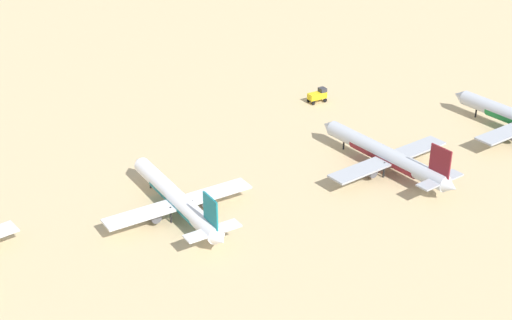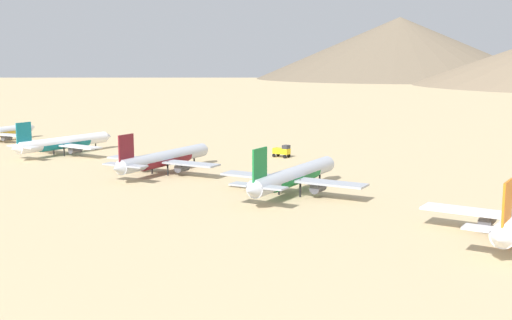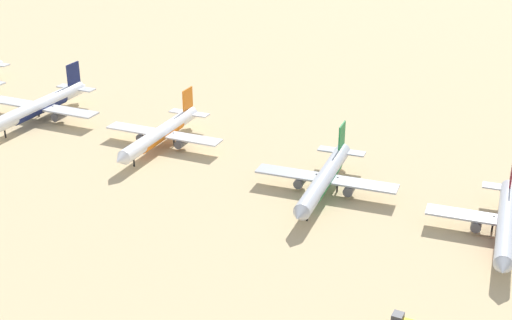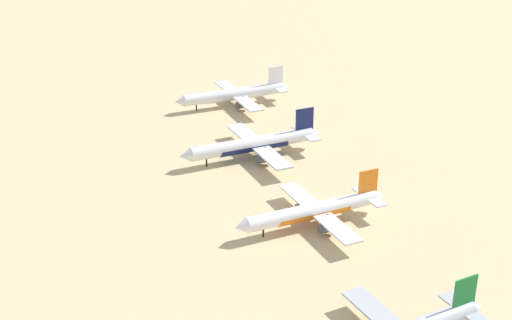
{
  "view_description": "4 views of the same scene",
  "coord_description": "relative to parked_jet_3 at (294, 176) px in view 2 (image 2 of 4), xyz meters",
  "views": [
    {
      "loc": [
        -112.15,
        140.84,
        77.97
      ],
      "look_at": [
        8.96,
        73.58,
        6.59
      ],
      "focal_mm": 50.9,
      "sensor_mm": 36.0,
      "label": 1
    },
    {
      "loc": [
        -119.47,
        -75.46,
        30.02
      ],
      "look_at": [
        4.06,
        16.45,
        5.83
      ],
      "focal_mm": 45.71,
      "sensor_mm": 36.0,
      "label": 2
    },
    {
      "loc": [
        140.06,
        57.96,
        75.07
      ],
      "look_at": [
        1.17,
        -14.8,
        5.89
      ],
      "focal_mm": 49.51,
      "sensor_mm": 36.0,
      "label": 3
    },
    {
      "loc": [
        63.38,
        96.51,
        89.81
      ],
      "look_at": [
        -2.61,
        -79.23,
        5.39
      ],
      "focal_mm": 50.97,
      "sensor_mm": 36.0,
      "label": 4
    }
  ],
  "objects": [
    {
      "name": "parked_jet_3",
      "position": [
        0.0,
        0.0,
        0.0
      ],
      "size": [
        42.39,
        34.58,
        12.23
      ],
      "color": "#B2B7C1",
      "rests_on": "ground"
    },
    {
      "name": "desert_hill_0",
      "position": [
        770.13,
        325.57,
        40.02
      ],
      "size": [
        413.29,
        413.29,
        88.18
      ],
      "primitive_type": "cone",
      "color": "#70604C",
      "rests_on": "ground"
    },
    {
      "name": "parked_jet_4",
      "position": [
        1.7,
        41.65,
        -0.12
      ],
      "size": [
        41.07,
        33.53,
        11.85
      ],
      "color": "#B2B7C1",
      "rests_on": "ground"
    },
    {
      "name": "ground_plane",
      "position": [
        0.41,
        -2.62,
        -4.07
      ],
      "size": [
        1800.0,
        1800.0,
        0.0
      ],
      "primitive_type": "plane",
      "color": "tan"
    },
    {
      "name": "service_truck",
      "position": [
        43.05,
        32.6,
        -1.99
      ],
      "size": [
        2.73,
        5.24,
        3.9
      ],
      "color": "yellow",
      "rests_on": "ground"
    },
    {
      "name": "parked_jet_5",
      "position": [
        6.95,
        90.68,
        -0.29
      ],
      "size": [
        39.35,
        31.96,
        11.35
      ],
      "color": "white",
      "rests_on": "ground"
    }
  ]
}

